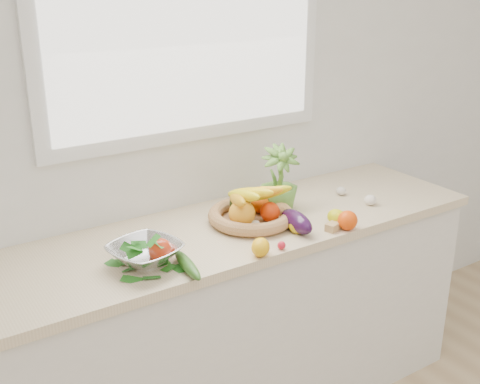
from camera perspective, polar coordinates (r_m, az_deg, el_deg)
back_wall at (r=2.54m, az=-4.94°, el=8.25°), size 4.50×0.02×2.70m
counter_cabinet at (r=2.66m, az=-1.16°, el=-12.68°), size 2.20×0.58×0.86m
countertop at (r=2.44m, az=-1.24°, el=-3.82°), size 2.24×0.62×0.04m
window_frame at (r=2.48m, az=-5.06°, el=17.27°), size 1.30×0.03×1.10m
window_pane at (r=2.46m, az=-4.83°, el=17.25°), size 1.18×0.01×0.98m
orange_loose at (r=2.44m, az=10.17°, el=-2.66°), size 0.10×0.10×0.08m
lemon_a at (r=2.48m, az=9.16°, el=-2.39°), size 0.08×0.09×0.07m
lemon_b at (r=2.19m, az=1.96°, el=-5.24°), size 0.11×0.11×0.07m
lemon_c at (r=2.39m, az=5.45°, el=-3.26°), size 0.08×0.09×0.06m
apple at (r=2.16m, az=-7.54°, el=-5.51°), size 0.11×0.11×0.09m
ginger at (r=2.45m, az=9.02°, el=-3.13°), size 0.11×0.07×0.03m
garlic_a at (r=2.41m, az=1.45°, el=-3.14°), size 0.06×0.06×0.04m
garlic_b at (r=2.81m, az=9.58°, el=0.10°), size 0.06×0.06×0.04m
garlic_c at (r=2.72m, az=12.25°, el=-0.75°), size 0.06×0.06×0.05m
eggplant at (r=2.40m, az=5.39°, el=-2.78°), size 0.10×0.21×0.08m
cucumber at (r=2.10m, az=-5.01°, el=-6.90°), size 0.08×0.24×0.04m
radish at (r=2.25m, az=3.96°, el=-5.07°), size 0.03×0.03×0.03m
potted_herb at (r=2.58m, az=3.73°, el=1.07°), size 0.20×0.20×0.30m
fruit_basket at (r=2.46m, az=1.01°, el=-1.80°), size 0.45×0.45×0.19m
colander_with_spinach at (r=2.14m, az=-9.02°, el=-5.35°), size 0.30×0.30×0.13m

